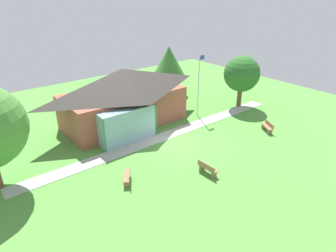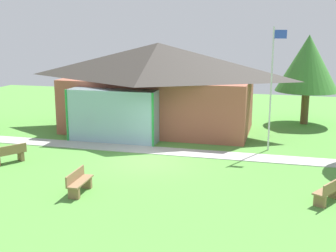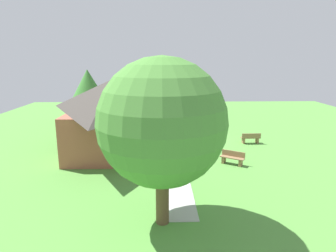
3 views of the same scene
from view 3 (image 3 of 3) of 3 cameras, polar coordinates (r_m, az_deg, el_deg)
ground_plane at (r=24.32m, az=4.47°, el=-2.58°), size 44.00×44.00×0.00m
pavilion at (r=22.47m, az=-10.14°, el=2.86°), size 11.51×6.97×5.08m
footpath at (r=24.21m, az=0.73°, el=-2.58°), size 25.28×1.31×0.03m
flagpole at (r=28.64m, az=-2.78°, el=6.48°), size 0.64×0.08×5.98m
bench_mid_left at (r=18.91m, az=12.50°, el=-6.16°), size 1.18×1.50×0.84m
bench_lawn_far_right at (r=31.85m, az=8.89°, el=1.75°), size 1.13×1.52×0.84m
bench_front_center at (r=23.87m, az=15.87°, el=-2.35°), size 0.48×1.51×0.84m
tree_east_hedge at (r=33.71m, az=-1.08°, el=7.77°), size 3.62×3.62×5.29m
tree_west_hedge at (r=10.94m, az=-1.18°, el=0.63°), size 4.94×4.94×6.64m
tree_behind_pavilion_right at (r=31.37m, az=-15.40°, el=7.49°), size 3.82×3.82×5.51m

